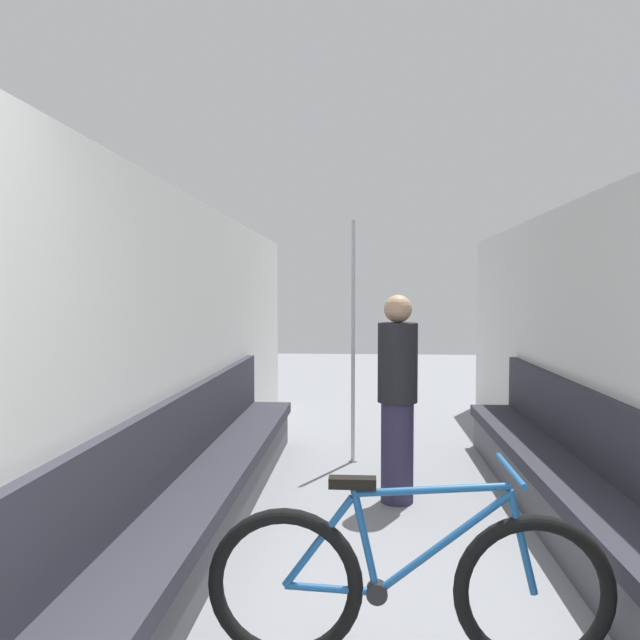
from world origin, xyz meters
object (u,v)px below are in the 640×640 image
at_px(bench_seat_row_right, 581,498).
at_px(bicycle, 407,585).
at_px(passenger_standing, 397,396).
at_px(grab_pole_near, 353,345).
at_px(bench_seat_row_left, 206,489).

distance_m(bench_seat_row_right, bicycle, 1.81).
bearing_deg(passenger_standing, bicycle, -10.51).
relative_size(grab_pole_near, passenger_standing, 1.44).
bearing_deg(bench_seat_row_left, grab_pole_near, 63.05).
relative_size(bench_seat_row_right, passenger_standing, 3.23).
height_order(bench_seat_row_left, bench_seat_row_right, same).
relative_size(bench_seat_row_left, passenger_standing, 3.23).
bearing_deg(grab_pole_near, passenger_standing, -72.19).
relative_size(bench_seat_row_right, grab_pole_near, 2.25).
relative_size(bench_seat_row_left, bicycle, 2.96).
height_order(bicycle, passenger_standing, passenger_standing).
xyz_separation_m(bicycle, passenger_standing, (0.07, 2.10, 0.46)).
bearing_deg(passenger_standing, bench_seat_row_right, 48.08).
bearing_deg(bench_seat_row_left, bicycle, -48.31).
bearing_deg(grab_pole_near, bench_seat_row_right, -51.35).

